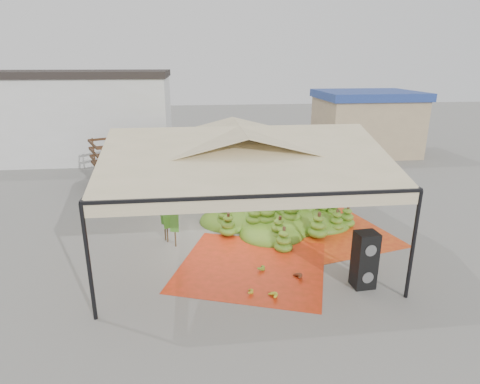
{
  "coord_description": "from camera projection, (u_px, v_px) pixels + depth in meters",
  "views": [
    {
      "loc": [
        -1.47,
        -12.69,
        6.01
      ],
      "look_at": [
        0.2,
        1.5,
        1.3
      ],
      "focal_mm": 30.0,
      "sensor_mm": 36.0,
      "label": 1
    }
  ],
  "objects": [
    {
      "name": "building_white",
      "position": [
        56.0,
        115.0,
        25.25
      ],
      "size": [
        14.3,
        6.3,
        5.4
      ],
      "color": "silver",
      "rests_on": "ground"
    },
    {
      "name": "hand_yellow_a",
      "position": [
        248.0,
        290.0,
        10.82
      ],
      "size": [
        0.45,
        0.4,
        0.18
      ],
      "primitive_type": "ellipsoid",
      "rotation": [
        0.0,
        0.0,
        -0.19
      ],
      "color": "gold",
      "rests_on": "ground"
    },
    {
      "name": "ground",
      "position": [
        239.0,
        241.0,
        14.01
      ],
      "size": [
        90.0,
        90.0,
        0.0
      ],
      "primitive_type": "plane",
      "color": "slate",
      "rests_on": "ground"
    },
    {
      "name": "tarp_right",
      "position": [
        329.0,
        232.0,
        14.71
      ],
      "size": [
        4.83,
        4.97,
        0.01
      ],
      "primitive_type": "cube",
      "rotation": [
        0.0,
        0.0,
        0.24
      ],
      "color": "orange",
      "rests_on": "ground"
    },
    {
      "name": "truck_right",
      "position": [
        288.0,
        148.0,
        22.93
      ],
      "size": [
        6.23,
        3.94,
        2.02
      ],
      "rotation": [
        0.0,
        0.0,
        0.36
      ],
      "color": "#472A17",
      "rests_on": "ground"
    },
    {
      "name": "speaker_stack",
      "position": [
        365.0,
        260.0,
        10.96
      ],
      "size": [
        0.63,
        0.56,
        1.62
      ],
      "rotation": [
        0.0,
        0.0,
        0.08
      ],
      "color": "black",
      "rests_on": "ground"
    },
    {
      "name": "canopy_tent",
      "position": [
        239.0,
        148.0,
        12.98
      ],
      "size": [
        8.1,
        8.1,
        4.0
      ],
      "color": "black",
      "rests_on": "ground"
    },
    {
      "name": "banana_heap",
      "position": [
        278.0,
        207.0,
        15.36
      ],
      "size": [
        7.56,
        7.02,
        1.29
      ],
      "primitive_type": "ellipsoid",
      "rotation": [
        0.0,
        0.0,
        -0.43
      ],
      "color": "#337117",
      "rests_on": "ground"
    },
    {
      "name": "banana_leaves",
      "position": [
        173.0,
        242.0,
        13.95
      ],
      "size": [
        0.96,
        1.36,
        3.7
      ],
      "primitive_type": null,
      "color": "#327D21",
      "rests_on": "ground"
    },
    {
      "name": "vendor",
      "position": [
        249.0,
        189.0,
        16.86
      ],
      "size": [
        0.69,
        0.53,
        1.7
      ],
      "primitive_type": "imported",
      "rotation": [
        0.0,
        0.0,
        2.93
      ],
      "color": "gray",
      "rests_on": "ground"
    },
    {
      "name": "truck_left",
      "position": [
        165.0,
        151.0,
        21.24
      ],
      "size": [
        7.06,
        4.69,
        2.3
      ],
      "rotation": [
        0.0,
        0.0,
        0.4
      ],
      "color": "#512E1B",
      "rests_on": "ground"
    },
    {
      "name": "hand_red_a",
      "position": [
        355.0,
        249.0,
        13.21
      ],
      "size": [
        0.43,
        0.36,
        0.18
      ],
      "primitive_type": "ellipsoid",
      "rotation": [
        0.0,
        0.0,
        0.1
      ],
      "color": "#5E2315",
      "rests_on": "ground"
    },
    {
      "name": "building_tan",
      "position": [
        365.0,
        122.0,
        26.73
      ],
      "size": [
        6.3,
        5.3,
        4.1
      ],
      "color": "tan",
      "rests_on": "ground"
    },
    {
      "name": "tarp_left",
      "position": [
        252.0,
        266.0,
        12.28
      ],
      "size": [
        5.41,
        5.29,
        0.01
      ],
      "primitive_type": "cube",
      "rotation": [
        0.0,
        0.0,
        -0.33
      ],
      "color": "red",
      "rests_on": "ground"
    },
    {
      "name": "hand_red_b",
      "position": [
        296.0,
        275.0,
        11.53
      ],
      "size": [
        0.57,
        0.5,
        0.23
      ],
      "primitive_type": "ellipsoid",
      "rotation": [
        0.0,
        0.0,
        0.22
      ],
      "color": "#5D2915",
      "rests_on": "ground"
    },
    {
      "name": "hand_yellow_b",
      "position": [
        271.0,
        295.0,
        10.59
      ],
      "size": [
        0.55,
        0.5,
        0.21
      ],
      "primitive_type": "ellipsoid",
      "rotation": [
        0.0,
        0.0,
        0.28
      ],
      "color": "gold",
      "rests_on": "ground"
    },
    {
      "name": "hanging_bunches",
      "position": [
        275.0,
        169.0,
        13.07
      ],
      "size": [
        3.24,
        0.24,
        0.2
      ],
      "color": "#54811A",
      "rests_on": "ground"
    },
    {
      "name": "hand_green",
      "position": [
        259.0,
        266.0,
        12.06
      ],
      "size": [
        0.6,
        0.57,
        0.21
      ],
      "primitive_type": "ellipsoid",
      "rotation": [
        0.0,
        0.0,
        -0.54
      ],
      "color": "#557F1A",
      "rests_on": "ground"
    }
  ]
}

